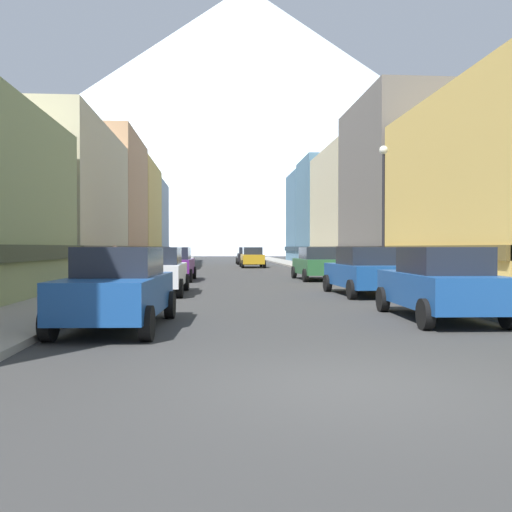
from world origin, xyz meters
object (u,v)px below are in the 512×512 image
(car_left_1, at_px, (159,270))
(car_driving_1, at_px, (246,256))
(car_right_0, at_px, (440,283))
(pedestrian_0, at_px, (115,265))
(car_right_1, at_px, (363,271))
(potted_plant_0, at_px, (89,274))
(car_left_2, at_px, (175,264))
(streetlamp_right, at_px, (383,194))
(car_left_0, at_px, (118,287))
(car_right_2, at_px, (316,263))
(pedestrian_1, at_px, (127,264))
(car_driving_0, at_px, (252,257))

(car_left_1, distance_m, car_driving_1, 35.74)
(car_left_1, relative_size, car_right_0, 0.99)
(car_driving_1, xyz_separation_m, pedestrian_0, (-7.85, -30.77, 0.04))
(car_right_1, xyz_separation_m, potted_plant_0, (-10.80, 3.74, -0.27))
(pedestrian_0, bearing_deg, car_driving_1, 75.69)
(car_right_1, bearing_deg, potted_plant_0, 160.89)
(car_left_2, relative_size, streetlamp_right, 0.76)
(car_left_0, height_order, car_right_0, same)
(car_right_0, xyz_separation_m, car_right_1, (0.00, 6.82, 0.00))
(car_right_2, bearing_deg, pedestrian_1, -178.31)
(car_left_1, height_order, car_right_1, same)
(car_left_0, height_order, potted_plant_0, car_left_0)
(pedestrian_0, bearing_deg, car_left_2, 56.63)
(car_right_2, bearing_deg, car_left_1, -132.67)
(streetlamp_right, bearing_deg, car_right_2, 102.91)
(car_left_0, bearing_deg, car_right_1, 44.93)
(car_right_0, xyz_separation_m, streetlamp_right, (1.55, 9.32, 3.09))
(car_driving_0, distance_m, streetlamp_right, 25.52)
(car_driving_0, height_order, streetlamp_right, streetlamp_right)
(car_left_2, xyz_separation_m, streetlamp_right, (9.15, -6.78, 3.09))
(potted_plant_0, height_order, streetlamp_right, streetlamp_right)
(car_left_2, height_order, potted_plant_0, car_left_2)
(pedestrian_1, bearing_deg, car_right_0, -57.50)
(car_left_0, distance_m, car_right_2, 18.47)
(potted_plant_0, bearing_deg, pedestrian_1, 81.82)
(pedestrian_0, relative_size, streetlamp_right, 0.29)
(car_left_1, height_order, car_driving_0, same)
(car_right_1, distance_m, car_right_2, 9.25)
(car_left_1, bearing_deg, car_right_2, 47.33)
(car_right_0, bearing_deg, pedestrian_0, 129.07)
(pedestrian_1, height_order, streetlamp_right, streetlamp_right)
(car_left_1, height_order, car_left_2, same)
(potted_plant_0, bearing_deg, car_left_1, -40.53)
(car_driving_1, height_order, streetlamp_right, streetlamp_right)
(car_right_0, height_order, car_driving_1, same)
(car_right_0, distance_m, pedestrian_1, 18.70)
(pedestrian_0, bearing_deg, pedestrian_1, 90.00)
(car_right_1, height_order, pedestrian_0, pedestrian_0)
(car_right_1, bearing_deg, car_left_0, -135.07)
(car_left_2, relative_size, pedestrian_0, 2.60)
(car_driving_1, bearing_deg, car_left_2, -101.29)
(car_driving_1, bearing_deg, potted_plant_0, -104.78)
(car_left_0, distance_m, pedestrian_1, 16.72)
(pedestrian_0, bearing_deg, car_driving_0, 70.35)
(car_driving_1, bearing_deg, pedestrian_0, -104.31)
(car_driving_1, bearing_deg, car_right_0, -87.08)
(car_left_2, xyz_separation_m, potted_plant_0, (-3.20, -5.54, -0.27))
(car_left_2, xyz_separation_m, car_right_0, (7.60, -16.09, 0.00))
(car_right_1, xyz_separation_m, car_driving_1, (-2.20, 36.33, 0.00))
(car_right_2, xyz_separation_m, potted_plant_0, (-10.80, -5.51, -0.27))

